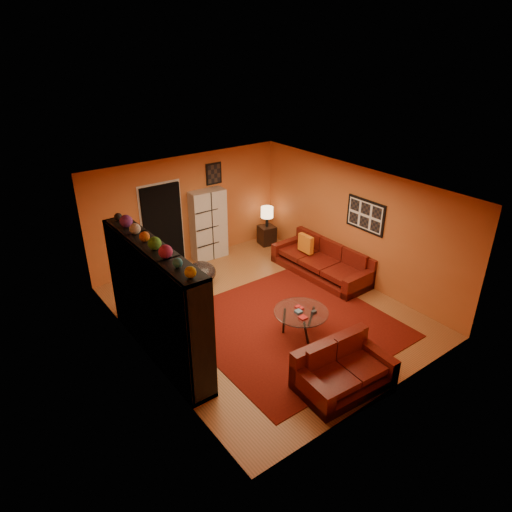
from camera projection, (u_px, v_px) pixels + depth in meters
floor at (264, 311)px, 9.28m from camera, size 6.00×6.00×0.00m
ceiling at (265, 188)px, 8.13m from camera, size 6.00×6.00×0.00m
wall_back at (188, 209)px, 10.87m from camera, size 6.00×0.00×6.00m
wall_front at (392, 326)px, 6.55m from camera, size 6.00×0.00×6.00m
wall_left at (142, 294)px, 7.37m from camera, size 0.00×6.00×6.00m
wall_right at (354, 224)px, 10.05m from camera, size 0.00×6.00×6.00m
rug at (290, 325)px, 8.83m from camera, size 3.60×3.60×0.01m
doorway at (163, 227)px, 10.59m from camera, size 0.95×0.10×2.04m
wall_art_right at (366, 215)px, 9.69m from camera, size 0.03×1.00×0.70m
wall_art_back at (214, 174)px, 10.92m from camera, size 0.42×0.03×0.52m
entertainment_unit at (156, 302)px, 7.60m from camera, size 0.45×3.00×2.10m
tv at (161, 307)px, 7.64m from camera, size 0.85×0.11×0.49m
sofa at (325, 262)px, 10.64m from camera, size 1.08×2.49×0.85m
loveseat at (341, 369)px, 7.25m from camera, size 1.57×1.01×0.85m
throw_pillow at (306, 244)px, 10.72m from camera, size 0.12×0.42×0.42m
coffee_table at (301, 314)px, 8.35m from camera, size 1.01×1.01×0.50m
storage_cabinet at (208, 225)px, 11.14m from camera, size 0.89×0.44×1.74m
bowl_chair at (202, 273)px, 10.15m from camera, size 0.64×0.64×0.53m
side_table at (267, 235)px, 12.12m from camera, size 0.46×0.46×0.50m
table_lamp at (267, 213)px, 11.84m from camera, size 0.32×0.32×0.54m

